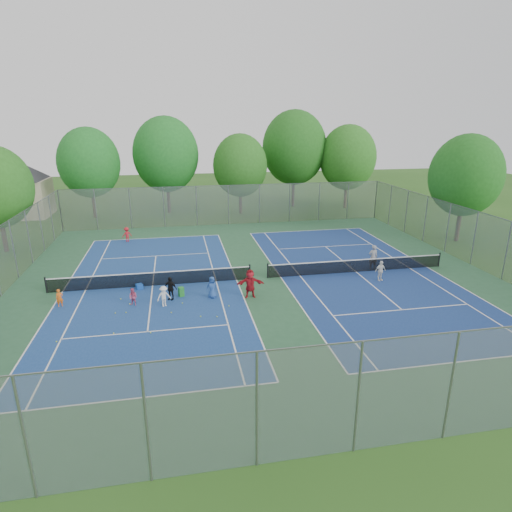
% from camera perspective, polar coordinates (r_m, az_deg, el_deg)
% --- Properties ---
extents(ground, '(120.00, 120.00, 0.00)m').
position_cam_1_polar(ground, '(28.90, 0.37, -3.05)').
color(ground, '#29551A').
rests_on(ground, ground).
extents(court_pad, '(32.00, 32.00, 0.01)m').
position_cam_1_polar(court_pad, '(28.90, 0.37, -3.04)').
color(court_pad, '#295737').
rests_on(court_pad, ground).
extents(court_left, '(10.97, 23.77, 0.01)m').
position_cam_1_polar(court_left, '(28.48, -13.62, -3.87)').
color(court_left, navy).
rests_on(court_left, court_pad).
extents(court_right, '(10.97, 23.77, 0.01)m').
position_cam_1_polar(court_right, '(30.93, 13.21, -2.08)').
color(court_right, navy).
rests_on(court_right, court_pad).
extents(net_left, '(12.87, 0.10, 0.91)m').
position_cam_1_polar(net_left, '(28.32, -13.69, -3.04)').
color(net_left, black).
rests_on(net_left, ground).
extents(net_right, '(12.87, 0.10, 0.91)m').
position_cam_1_polar(net_right, '(30.79, 13.27, -1.31)').
color(net_right, black).
rests_on(net_right, ground).
extents(fence_north, '(32.00, 0.10, 4.00)m').
position_cam_1_polar(fence_north, '(43.61, -3.70, 6.80)').
color(fence_north, gray).
rests_on(fence_north, ground).
extents(fence_south, '(32.00, 0.10, 4.00)m').
position_cam_1_polar(fence_south, '(14.35, 13.42, -17.98)').
color(fence_south, gray).
rests_on(fence_south, ground).
extents(fence_east, '(0.10, 32.00, 4.00)m').
position_cam_1_polar(fence_east, '(34.94, 27.10, 2.09)').
color(fence_east, gray).
rests_on(fence_east, ground).
extents(house, '(11.03, 11.03, 7.30)m').
position_cam_1_polar(house, '(53.56, -29.32, 9.05)').
color(house, '#B7A88C').
rests_on(house, ground).
extents(tree_nw, '(6.40, 6.40, 9.58)m').
position_cam_1_polar(tree_nw, '(49.49, -21.37, 11.51)').
color(tree_nw, '#443326').
rests_on(tree_nw, ground).
extents(tree_nl, '(7.20, 7.20, 10.69)m').
position_cam_1_polar(tree_nl, '(49.65, -11.93, 13.10)').
color(tree_nl, '#443326').
rests_on(tree_nl, ground).
extents(tree_nc, '(6.00, 6.00, 8.85)m').
position_cam_1_polar(tree_nc, '(48.30, -2.14, 11.96)').
color(tree_nc, '#443326').
rests_on(tree_nc, ground).
extents(tree_nr, '(7.60, 7.60, 11.42)m').
position_cam_1_polar(tree_nr, '(52.57, 5.13, 14.18)').
color(tree_nr, '#443326').
rests_on(tree_nr, ground).
extents(tree_ne, '(6.60, 6.60, 9.77)m').
position_cam_1_polar(tree_ne, '(52.73, 12.15, 12.71)').
color(tree_ne, '#443326').
rests_on(tree_ne, ground).
extents(tree_side_e, '(6.00, 6.00, 9.20)m').
position_cam_1_polar(tree_side_e, '(40.79, 26.17, 9.61)').
color(tree_side_e, '#443326').
rests_on(tree_side_e, ground).
extents(ball_crate, '(0.50, 0.50, 0.33)m').
position_cam_1_polar(ball_crate, '(28.12, -15.28, -3.96)').
color(ball_crate, '#164AAA').
rests_on(ball_crate, ground).
extents(ball_hopper, '(0.39, 0.39, 0.59)m').
position_cam_1_polar(ball_hopper, '(26.39, -9.95, -4.73)').
color(ball_hopper, '#25882C').
rests_on(ball_hopper, ground).
extents(student_a, '(0.45, 0.38, 1.06)m').
position_cam_1_polar(student_a, '(26.99, -24.72, -5.11)').
color(student_a, orange).
rests_on(student_a, ground).
extents(student_b, '(0.63, 0.59, 1.04)m').
position_cam_1_polar(student_b, '(25.68, -16.06, -5.28)').
color(student_b, '#CD4F74').
rests_on(student_b, ground).
extents(student_c, '(0.91, 0.70, 1.24)m').
position_cam_1_polar(student_c, '(25.10, -12.19, -5.28)').
color(student_c, silver).
rests_on(student_c, ground).
extents(student_d, '(0.90, 0.71, 1.43)m').
position_cam_1_polar(student_d, '(25.89, -11.36, -4.26)').
color(student_d, black).
rests_on(student_d, ground).
extents(student_e, '(0.72, 0.54, 1.35)m').
position_cam_1_polar(student_e, '(25.78, -5.89, -4.19)').
color(student_e, '#295099').
rests_on(student_e, ground).
extents(student_f, '(1.66, 0.64, 1.76)m').
position_cam_1_polar(student_f, '(25.66, -0.78, -3.71)').
color(student_f, '#AD1823').
rests_on(student_f, ground).
extents(child_far_baseline, '(0.97, 0.78, 1.31)m').
position_cam_1_polar(child_far_baseline, '(39.10, -16.84, 2.76)').
color(child_far_baseline, red).
rests_on(child_far_baseline, ground).
extents(instructor, '(0.69, 0.48, 1.80)m').
position_cam_1_polar(instructor, '(31.55, 15.34, -0.16)').
color(instructor, gray).
rests_on(instructor, ground).
extents(teen_court_b, '(0.86, 0.48, 1.38)m').
position_cam_1_polar(teen_court_b, '(29.54, 16.25, -1.90)').
color(teen_court_b, white).
rests_on(teen_court_b, ground).
extents(tennis_ball_0, '(0.07, 0.07, 0.07)m').
position_cam_1_polar(tennis_ball_0, '(22.89, -18.45, -9.79)').
color(tennis_ball_0, yellow).
rests_on(tennis_ball_0, ground).
extents(tennis_ball_1, '(0.07, 0.07, 0.07)m').
position_cam_1_polar(tennis_ball_1, '(26.86, -17.59, -5.52)').
color(tennis_ball_1, '#CAE535').
rests_on(tennis_ball_1, ground).
extents(tennis_ball_2, '(0.07, 0.07, 0.07)m').
position_cam_1_polar(tennis_ball_2, '(26.01, -16.47, -6.18)').
color(tennis_ball_2, '#E5F438').
rests_on(tennis_ball_2, ground).
extents(tennis_ball_3, '(0.07, 0.07, 0.07)m').
position_cam_1_polar(tennis_ball_3, '(24.76, -3.64, -6.70)').
color(tennis_ball_3, '#BBDE33').
rests_on(tennis_ball_3, ground).
extents(tennis_ball_4, '(0.07, 0.07, 0.07)m').
position_cam_1_polar(tennis_ball_4, '(25.43, -9.79, -6.25)').
color(tennis_ball_4, '#B8E134').
rests_on(tennis_ball_4, ground).
extents(tennis_ball_5, '(0.07, 0.07, 0.07)m').
position_cam_1_polar(tennis_ball_5, '(23.11, -25.05, -10.34)').
color(tennis_ball_5, '#BCD832').
rests_on(tennis_ball_5, ground).
extents(tennis_ball_6, '(0.07, 0.07, 0.07)m').
position_cam_1_polar(tennis_ball_6, '(22.44, -13.88, -9.94)').
color(tennis_ball_6, '#C3DA32').
rests_on(tennis_ball_6, ground).
extents(tennis_ball_7, '(0.07, 0.07, 0.07)m').
position_cam_1_polar(tennis_ball_7, '(25.09, -18.25, -7.28)').
color(tennis_ball_7, '#B8CC2F').
rests_on(tennis_ball_7, ground).
extents(tennis_ball_8, '(0.07, 0.07, 0.07)m').
position_cam_1_polar(tennis_ball_8, '(23.54, -5.22, -8.09)').
color(tennis_ball_8, '#DBF338').
rests_on(tennis_ball_8, ground).
extents(tennis_ball_9, '(0.07, 0.07, 0.07)m').
position_cam_1_polar(tennis_ball_9, '(24.37, -11.22, -7.44)').
color(tennis_ball_9, '#CBDB33').
rests_on(tennis_ball_9, ground).
extents(tennis_ball_10, '(0.07, 0.07, 0.07)m').
position_cam_1_polar(tennis_ball_10, '(24.98, -16.94, -7.25)').
color(tennis_ball_10, '#AEC62E').
rests_on(tennis_ball_10, ground).
extents(tennis_ball_11, '(0.07, 0.07, 0.07)m').
position_cam_1_polar(tennis_ball_11, '(23.66, -7.40, -8.03)').
color(tennis_ball_11, '#CAF438').
rests_on(tennis_ball_11, ground).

